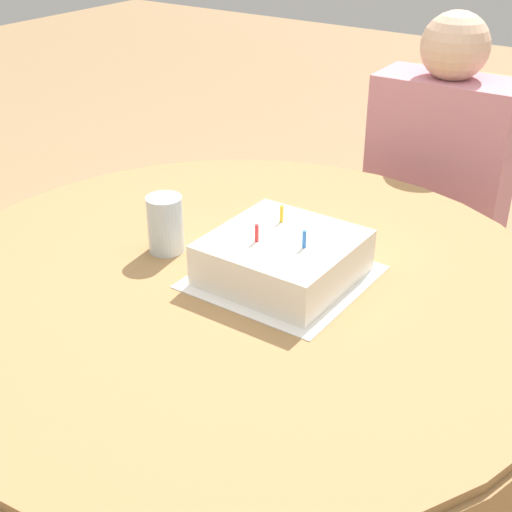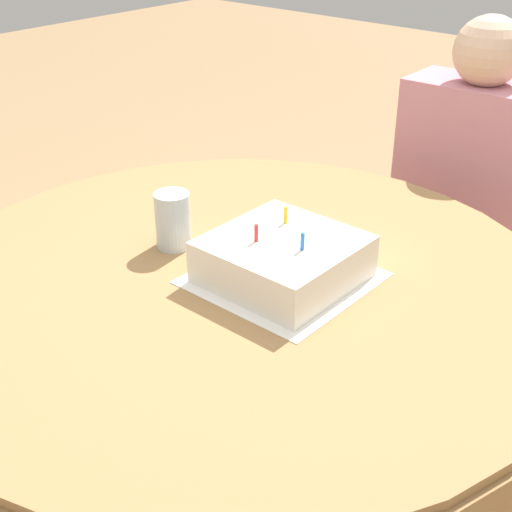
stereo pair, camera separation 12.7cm
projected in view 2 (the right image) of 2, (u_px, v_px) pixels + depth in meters
The scene contains 6 objects.
dining_table at pixel (236, 312), 1.47m from camera, with size 1.31×1.31×0.78m.
chair at pixel (470, 232), 2.19m from camera, with size 0.40×0.40×0.97m.
person at pixel (466, 185), 2.04m from camera, with size 0.40×0.30×1.17m.
napkin at pixel (283, 278), 1.41m from camera, with size 0.32×0.32×0.00m.
birthday_cake at pixel (283, 259), 1.39m from camera, with size 0.27×0.27×0.12m.
drinking_glass at pixel (173, 220), 1.51m from camera, with size 0.08×0.08×0.12m.
Camera 2 is at (0.84, -0.91, 1.50)m, focal length 50.00 mm.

